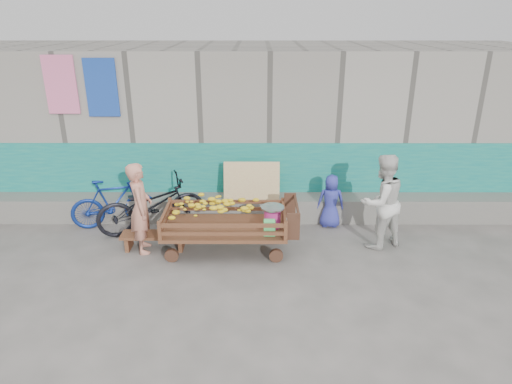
{
  "coord_description": "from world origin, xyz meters",
  "views": [
    {
      "loc": [
        0.39,
        -5.43,
        3.65
      ],
      "look_at": [
        0.38,
        1.2,
        1.0
      ],
      "focal_mm": 32.0,
      "sensor_mm": 36.0,
      "label": 1
    }
  ],
  "objects_px": {
    "banana_cart": "(222,216)",
    "bicycle_dark": "(152,205)",
    "bench": "(155,238)",
    "vendor_man": "(141,208)",
    "child": "(331,201)",
    "bicycle_blue": "(114,203)",
    "woman": "(382,202)"
  },
  "relations": [
    {
      "from": "vendor_man",
      "to": "woman",
      "type": "distance_m",
      "value": 3.84
    },
    {
      "from": "bench",
      "to": "bicycle_dark",
      "type": "xyz_separation_m",
      "value": [
        -0.17,
        0.66,
        0.29
      ]
    },
    {
      "from": "vendor_man",
      "to": "woman",
      "type": "xyz_separation_m",
      "value": [
        3.84,
        0.15,
        0.05
      ]
    },
    {
      "from": "child",
      "to": "woman",
      "type": "bearing_deg",
      "value": 135.5
    },
    {
      "from": "vendor_man",
      "to": "child",
      "type": "distance_m",
      "value": 3.29
    },
    {
      "from": "bicycle_dark",
      "to": "bicycle_blue",
      "type": "height_order",
      "value": "bicycle_dark"
    },
    {
      "from": "banana_cart",
      "to": "child",
      "type": "bearing_deg",
      "value": 26.31
    },
    {
      "from": "banana_cart",
      "to": "vendor_man",
      "type": "height_order",
      "value": "vendor_man"
    },
    {
      "from": "banana_cart",
      "to": "bicycle_dark",
      "type": "xyz_separation_m",
      "value": [
        -1.29,
        0.72,
        -0.12
      ]
    },
    {
      "from": "bench",
      "to": "bicycle_blue",
      "type": "distance_m",
      "value": 1.26
    },
    {
      "from": "bench",
      "to": "vendor_man",
      "type": "bearing_deg",
      "value": -165.81
    },
    {
      "from": "banana_cart",
      "to": "bicycle_dark",
      "type": "bearing_deg",
      "value": 150.73
    },
    {
      "from": "bench",
      "to": "child",
      "type": "distance_m",
      "value": 3.12
    },
    {
      "from": "child",
      "to": "bicycle_blue",
      "type": "bearing_deg",
      "value": 2.77
    },
    {
      "from": "bicycle_dark",
      "to": "bicycle_blue",
      "type": "relative_size",
      "value": 1.26
    },
    {
      "from": "woman",
      "to": "bench",
      "type": "bearing_deg",
      "value": -22.55
    },
    {
      "from": "banana_cart",
      "to": "bench",
      "type": "bearing_deg",
      "value": 176.59
    },
    {
      "from": "vendor_man",
      "to": "bicycle_blue",
      "type": "relative_size",
      "value": 1.0
    },
    {
      "from": "vendor_man",
      "to": "bicycle_blue",
      "type": "bearing_deg",
      "value": 26.46
    },
    {
      "from": "banana_cart",
      "to": "bench",
      "type": "distance_m",
      "value": 1.2
    },
    {
      "from": "vendor_man",
      "to": "child",
      "type": "xyz_separation_m",
      "value": [
        3.15,
        0.9,
        -0.26
      ]
    },
    {
      "from": "woman",
      "to": "bicycle_dark",
      "type": "distance_m",
      "value": 3.89
    },
    {
      "from": "woman",
      "to": "vendor_man",
      "type": "bearing_deg",
      "value": -21.99
    },
    {
      "from": "bench",
      "to": "bicycle_blue",
      "type": "xyz_separation_m",
      "value": [
        -0.89,
        0.86,
        0.25
      ]
    },
    {
      "from": "vendor_man",
      "to": "woman",
      "type": "height_order",
      "value": "woman"
    },
    {
      "from": "bench",
      "to": "woman",
      "type": "distance_m",
      "value": 3.72
    },
    {
      "from": "child",
      "to": "bicycle_dark",
      "type": "bearing_deg",
      "value": 6.4
    },
    {
      "from": "bench",
      "to": "woman",
      "type": "height_order",
      "value": "woman"
    },
    {
      "from": "banana_cart",
      "to": "bicycle_blue",
      "type": "bearing_deg",
      "value": 155.37
    },
    {
      "from": "bicycle_blue",
      "to": "vendor_man",
      "type": "bearing_deg",
      "value": -157.33
    },
    {
      "from": "banana_cart",
      "to": "bicycle_dark",
      "type": "height_order",
      "value": "bicycle_dark"
    },
    {
      "from": "vendor_man",
      "to": "bicycle_blue",
      "type": "xyz_separation_m",
      "value": [
        -0.72,
        0.9,
        -0.3
      ]
    }
  ]
}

